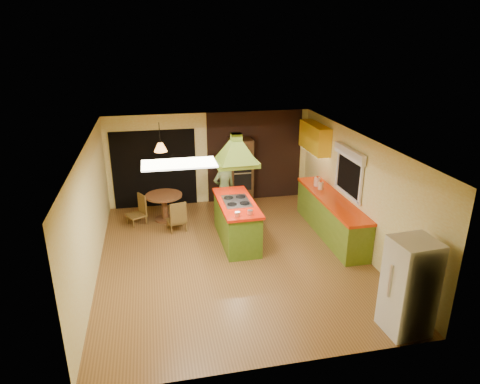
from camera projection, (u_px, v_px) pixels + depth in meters
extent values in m
plane|color=brown|center=(233.00, 257.00, 9.10)|extent=(6.50, 6.50, 0.00)
plane|color=#FAF4B4|center=(210.00, 159.00, 11.64)|extent=(5.50, 0.00, 5.50)
plane|color=#FAF4B4|center=(278.00, 292.00, 5.68)|extent=(5.50, 0.00, 5.50)
plane|color=#FAF4B4|center=(91.00, 213.00, 8.13)|extent=(0.00, 6.50, 6.50)
plane|color=#FAF4B4|center=(358.00, 192.00, 9.19)|extent=(0.00, 6.50, 6.50)
plane|color=silver|center=(232.00, 142.00, 8.22)|extent=(6.50, 6.50, 0.00)
cube|color=#381E14|center=(255.00, 156.00, 11.86)|extent=(2.64, 0.03, 2.50)
cube|color=black|center=(155.00, 169.00, 11.40)|extent=(2.20, 0.03, 2.10)
cube|color=olive|center=(331.00, 217.00, 9.97)|extent=(0.58, 3.00, 0.86)
cube|color=#E53807|center=(332.00, 199.00, 9.80)|extent=(0.62, 3.05, 0.06)
cube|color=yellow|center=(315.00, 138.00, 10.92)|extent=(0.34, 1.40, 0.70)
cube|color=black|center=(350.00, 174.00, 9.44)|extent=(0.03, 1.16, 0.96)
cube|color=white|center=(349.00, 153.00, 9.27)|extent=(0.10, 1.35, 0.22)
cube|color=white|center=(179.00, 164.00, 6.92)|extent=(1.20, 0.60, 0.03)
cube|color=#54791E|center=(237.00, 223.00, 9.63)|extent=(0.74, 1.87, 0.91)
cube|color=red|center=(237.00, 203.00, 9.46)|extent=(0.81, 1.96, 0.06)
cube|color=silver|center=(236.00, 201.00, 9.44)|extent=(0.57, 0.82, 0.02)
cube|color=olive|center=(236.00, 163.00, 9.14)|extent=(0.93, 0.69, 0.11)
pyramid|color=olive|center=(236.00, 141.00, 8.96)|extent=(0.93, 0.69, 0.45)
cube|color=olive|center=(236.00, 137.00, 8.93)|extent=(0.22, 0.22, 0.15)
imported|color=#4F5B30|center=(224.00, 189.00, 10.71)|extent=(0.67, 0.54, 1.60)
cube|color=silver|center=(409.00, 287.00, 6.60)|extent=(0.69, 0.66, 1.59)
cube|color=#482E17|center=(240.00, 172.00, 11.63)|extent=(0.61, 0.59, 1.83)
cube|color=black|center=(243.00, 164.00, 11.25)|extent=(0.47, 0.03, 0.45)
cube|color=black|center=(243.00, 182.00, 11.43)|extent=(0.47, 0.03, 0.45)
cylinder|color=brown|center=(164.00, 196.00, 10.64)|extent=(0.91, 0.91, 0.05)
cylinder|color=brown|center=(165.00, 207.00, 10.75)|extent=(0.14, 0.14, 0.64)
cylinder|color=brown|center=(165.00, 219.00, 10.87)|extent=(0.51, 0.51, 0.05)
cone|color=#FF9E3F|center=(160.00, 147.00, 10.21)|extent=(0.33, 0.33, 0.21)
cylinder|color=beige|center=(317.00, 182.00, 10.50)|extent=(0.17, 0.17, 0.22)
cylinder|color=beige|center=(317.00, 182.00, 10.53)|extent=(0.19, 0.19, 0.20)
cylinder|color=beige|center=(321.00, 186.00, 10.30)|extent=(0.16, 0.16, 0.18)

